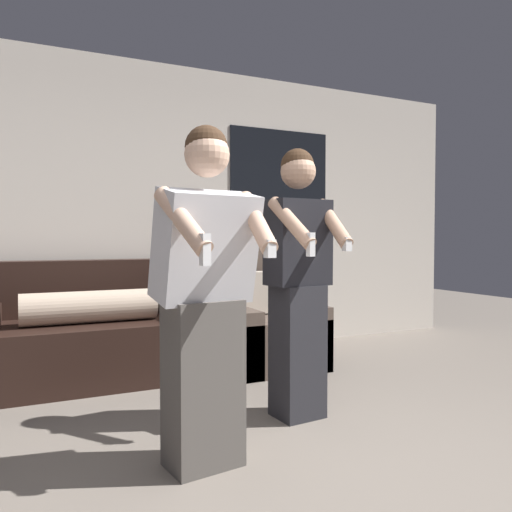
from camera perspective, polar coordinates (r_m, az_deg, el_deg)
The scene contains 5 objects.
wall_back at distance 4.72m, azimuth -11.70°, elevation 5.17°, with size 6.90×0.07×2.70m.
couch at distance 4.16m, azimuth -18.65°, elevation -8.76°, with size 1.77×0.97×0.91m.
armchair at distance 4.40m, azimuth 0.61°, elevation -7.99°, with size 0.80×0.93×1.05m.
person_left at distance 2.37m, azimuth -5.84°, elevation -4.89°, with size 0.51×0.55×1.61m.
person_right at distance 3.04m, azimuth 4.86°, elevation -2.72°, with size 0.43×0.48×1.63m.
Camera 1 is at (-1.08, -1.55, 1.09)m, focal length 35.00 mm.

